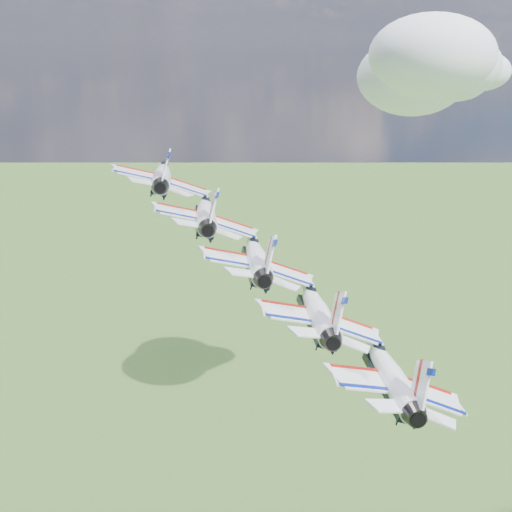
% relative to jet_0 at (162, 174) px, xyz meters
% --- Properties ---
extents(cloud_far, '(63.83, 50.15, 25.07)m').
position_rel_jet_0_xyz_m(cloud_far, '(56.44, 180.03, 6.83)').
color(cloud_far, white).
extents(jet_0, '(16.78, 20.26, 8.50)m').
position_rel_jet_0_xyz_m(jet_0, '(0.00, 0.00, 0.00)').
color(jet_0, white).
extents(jet_1, '(16.78, 20.26, 8.50)m').
position_rel_jet_0_xyz_m(jet_1, '(7.00, -6.89, -3.02)').
color(jet_1, silver).
extents(jet_2, '(16.78, 20.26, 8.50)m').
position_rel_jet_0_xyz_m(jet_2, '(14.01, -13.79, -6.05)').
color(jet_2, white).
extents(jet_3, '(16.78, 20.26, 8.50)m').
position_rel_jet_0_xyz_m(jet_3, '(21.01, -20.68, -9.07)').
color(jet_3, white).
extents(jet_4, '(16.78, 20.26, 8.50)m').
position_rel_jet_0_xyz_m(jet_4, '(28.02, -27.58, -12.10)').
color(jet_4, silver).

